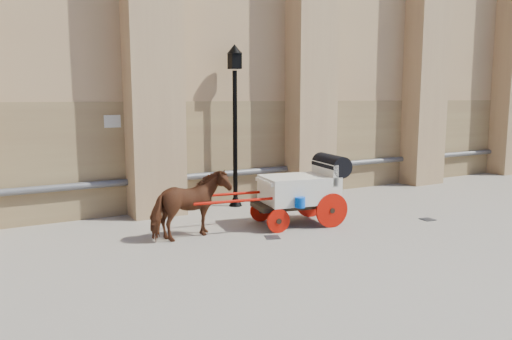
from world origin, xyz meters
TOP-DOWN VIEW (x-y plane):
  - ground at (0.00, 0.00)m, footprint 90.00×90.00m
  - horse at (-1.10, 1.02)m, footprint 1.89×1.10m
  - carriage at (1.84, 0.86)m, footprint 4.00×1.66m
  - street_lamp at (1.33, 3.53)m, footprint 0.43×0.43m
  - drain_grate_near at (0.51, 0.17)m, footprint 0.41×0.41m
  - drain_grate_far at (4.84, -0.41)m, footprint 0.35×0.35m

SIDE VIEW (x-z plane):
  - ground at x=0.00m, z-range 0.00..0.00m
  - drain_grate_near at x=0.51m, z-range 0.00..0.01m
  - drain_grate_far at x=4.84m, z-range 0.00..0.01m
  - horse at x=-1.10m, z-range 0.00..1.50m
  - carriage at x=1.84m, z-range 0.07..1.77m
  - street_lamp at x=1.33m, z-range 0.16..4.73m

